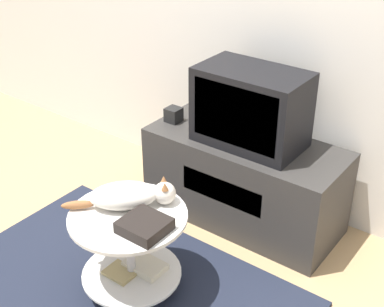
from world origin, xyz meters
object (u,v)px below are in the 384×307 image
dvd_box (145,226)px  cat (129,195)px  tv (251,108)px  speaker (174,115)px

dvd_box → cat: 0.22m
tv → dvd_box: 0.96m
tv → speaker: tv is taller
cat → tv: bearing=33.3°
speaker → dvd_box: (0.54, -0.88, -0.07)m
speaker → dvd_box: bearing=-58.7°
cat → dvd_box: bearing=-74.3°
speaker → dvd_box: speaker is taller
tv → dvd_box: bearing=-88.8°
tv → dvd_box: (0.02, -0.93, -0.24)m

